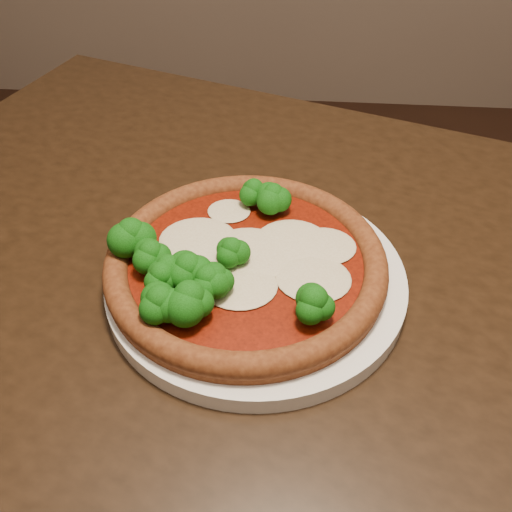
{
  "coord_description": "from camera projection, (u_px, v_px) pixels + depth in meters",
  "views": [
    {
      "loc": [
        -0.21,
        -0.27,
        1.16
      ],
      "look_at": [
        -0.25,
        0.13,
        0.79
      ],
      "focal_mm": 40.0,
      "sensor_mm": 36.0,
      "label": 1
    }
  ],
  "objects": [
    {
      "name": "dining_table",
      "position": [
        307.0,
        406.0,
        0.58
      ],
      "size": [
        1.41,
        1.22,
        0.75
      ],
      "rotation": [
        0.0,
        0.0,
        -0.34
      ],
      "color": "black",
      "rests_on": "floor"
    },
    {
      "name": "plate",
      "position": [
        256.0,
        279.0,
        0.57
      ],
      "size": [
        0.3,
        0.3,
        0.02
      ],
      "primitive_type": "cylinder",
      "color": "white",
      "rests_on": "dining_table"
    },
    {
      "name": "pizza",
      "position": [
        238.0,
        262.0,
        0.55
      ],
      "size": [
        0.28,
        0.28,
        0.06
      ],
      "rotation": [
        0.0,
        0.0,
        0.23
      ],
      "color": "brown",
      "rests_on": "plate"
    }
  ]
}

